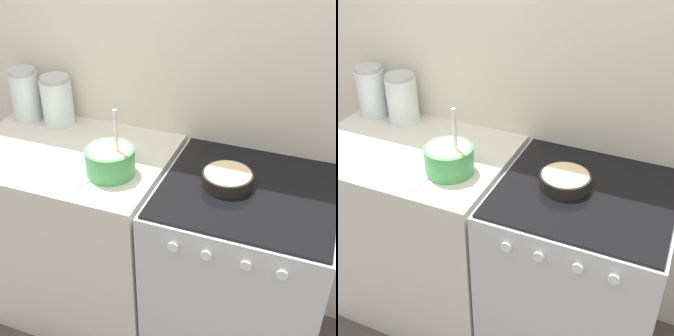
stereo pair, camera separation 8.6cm
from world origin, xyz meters
TOP-DOWN VIEW (x-y plane):
  - wall_back at (0.00, 0.67)m, footprint 4.80×0.05m
  - countertop_cabinet at (-0.45, 0.32)m, footprint 0.90×0.64m
  - stove at (0.36, 0.32)m, footprint 0.70×0.66m
  - mixing_bowl at (-0.19, 0.23)m, footprint 0.20×0.20m
  - baking_pan at (0.28, 0.32)m, footprint 0.20×0.20m
  - storage_jar_left at (-0.80, 0.55)m, footprint 0.14×0.14m
  - storage_jar_middle at (-0.62, 0.55)m, footprint 0.15×0.15m
  - recipe_page at (-0.33, 0.15)m, footprint 0.22×0.26m

SIDE VIEW (x-z plane):
  - stove at x=0.36m, z-range 0.00..0.92m
  - countertop_cabinet at x=-0.45m, z-range 0.00..0.92m
  - recipe_page at x=-0.33m, z-range 0.92..0.93m
  - baking_pan at x=0.28m, z-range 0.92..0.98m
  - mixing_bowl at x=-0.19m, z-range 0.84..1.13m
  - storage_jar_middle at x=-0.62m, z-range 0.90..1.14m
  - storage_jar_left at x=-0.80m, z-range 0.90..1.15m
  - wall_back at x=0.00m, z-range 0.00..2.40m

